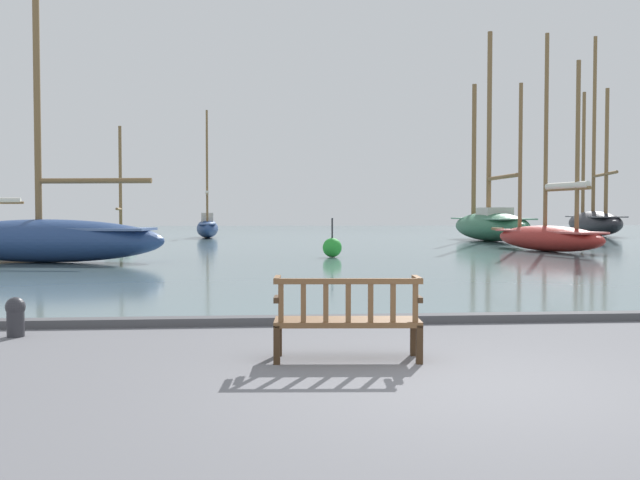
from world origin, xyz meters
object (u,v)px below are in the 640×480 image
at_px(sailboat_far_port, 548,233).
at_px(sailboat_mid_starboard, 121,234).
at_px(sailboat_nearest_starboard, 594,220).
at_px(sailboat_outer_starboard, 44,237).
at_px(sailboat_centre_channel, 490,223).
at_px(mooring_bollard, 15,315).
at_px(park_bench, 347,318).
at_px(sailboat_outer_port, 207,225).
at_px(channel_buoy, 332,247).

xyz_separation_m(sailboat_far_port, sailboat_mid_starboard, (-18.79, 8.99, -0.26)).
bearing_deg(sailboat_nearest_starboard, sailboat_outer_starboard, -140.68).
relative_size(sailboat_centre_channel, mooring_bollard, 22.41).
relative_size(park_bench, sailboat_outer_port, 0.20).
height_order(sailboat_mid_starboard, sailboat_centre_channel, sailboat_centre_channel).
bearing_deg(sailboat_far_port, channel_buoy, -160.43).
bearing_deg(sailboat_outer_starboard, sailboat_centre_channel, 38.99).
relative_size(sailboat_outer_port, channel_buoy, 5.88).
xyz_separation_m(park_bench, mooring_bollard, (-4.15, 1.87, -0.18)).
height_order(sailboat_far_port, sailboat_nearest_starboard, sailboat_nearest_starboard).
bearing_deg(mooring_bollard, sailboat_centre_channel, 61.27).
distance_m(sailboat_far_port, mooring_bollard, 23.81).
relative_size(sailboat_far_port, sailboat_mid_starboard, 1.48).
bearing_deg(sailboat_outer_starboard, mooring_bollard, -75.18).
bearing_deg(channel_buoy, sailboat_outer_starboard, -168.86).
height_order(park_bench, sailboat_centre_channel, sailboat_centre_channel).
bearing_deg(channel_buoy, sailboat_outer_port, 105.65).
bearing_deg(sailboat_outer_port, sailboat_far_port, -49.48).
distance_m(sailboat_centre_channel, sailboat_outer_port, 17.53).
distance_m(park_bench, sailboat_outer_starboard, 17.15).
height_order(sailboat_far_port, sailboat_mid_starboard, sailboat_far_port).
height_order(sailboat_centre_channel, mooring_bollard, sailboat_centre_channel).
bearing_deg(park_bench, sailboat_outer_starboard, 116.70).
relative_size(sailboat_outer_starboard, mooring_bollard, 17.73).
bearing_deg(sailboat_far_port, sailboat_outer_starboard, -164.59).
relative_size(sailboat_mid_starboard, sailboat_outer_starboard, 0.65).
xyz_separation_m(sailboat_centre_channel, channel_buoy, (-10.34, -14.07, -0.66)).
relative_size(park_bench, channel_buoy, 1.19).
height_order(sailboat_centre_channel, channel_buoy, sailboat_centre_channel).
relative_size(sailboat_mid_starboard, sailboat_centre_channel, 0.51).
bearing_deg(sailboat_mid_starboard, sailboat_nearest_starboard, 18.98).
height_order(sailboat_far_port, mooring_bollard, sailboat_far_port).
distance_m(sailboat_outer_port, mooring_bollard, 36.11).
bearing_deg(sailboat_centre_channel, sailboat_mid_starboard, -174.80).
bearing_deg(sailboat_mid_starboard, channel_buoy, -51.87).
bearing_deg(mooring_bollard, sailboat_outer_port, 90.14).
bearing_deg(sailboat_nearest_starboard, park_bench, -119.12).
height_order(sailboat_nearest_starboard, sailboat_outer_port, sailboat_nearest_starboard).
bearing_deg(sailboat_centre_channel, sailboat_outer_starboard, -141.01).
distance_m(sailboat_centre_channel, channel_buoy, 17.47).
xyz_separation_m(sailboat_mid_starboard, sailboat_outer_port, (3.78, 8.57, 0.30)).
height_order(sailboat_far_port, sailboat_centre_channel, sailboat_centre_channel).
bearing_deg(sailboat_nearest_starboard, channel_buoy, -132.26).
xyz_separation_m(sailboat_far_port, mooring_bollard, (-14.92, -18.54, -0.53)).
xyz_separation_m(park_bench, sailboat_nearest_starboard, (22.17, 39.78, 0.70)).
relative_size(sailboat_far_port, mooring_bollard, 16.99).
relative_size(sailboat_far_port, sailboat_nearest_starboard, 0.64).
height_order(sailboat_nearest_starboard, channel_buoy, sailboat_nearest_starboard).
bearing_deg(mooring_bollard, channel_buoy, 69.39).
relative_size(mooring_bollard, channel_buoy, 0.38).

